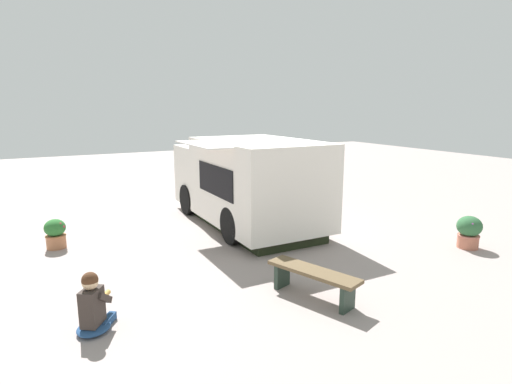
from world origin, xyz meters
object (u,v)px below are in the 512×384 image
at_px(planter_flowering_far, 55,233).
at_px(trash_bin, 302,182).
at_px(food_truck, 246,183).
at_px(plaza_bench, 313,277).
at_px(planter_flowering_near, 469,231).
at_px(person_customer, 93,307).

bearing_deg(planter_flowering_far, trash_bin, -165.14).
height_order(food_truck, planter_flowering_far, food_truck).
distance_m(planter_flowering_far, plaza_bench, 5.86).
bearing_deg(planter_flowering_near, trash_bin, -89.67).
bearing_deg(trash_bin, food_truck, 34.72).
bearing_deg(planter_flowering_far, food_truck, 176.93).
distance_m(plaza_bench, trash_bin, 8.11).
height_order(food_truck, plaza_bench, food_truck).
bearing_deg(person_customer, planter_flowering_far, -86.11).
relative_size(planter_flowering_far, plaza_bench, 0.40).
relative_size(person_customer, planter_flowering_far, 1.34).
distance_m(person_customer, planter_flowering_far, 4.06).
relative_size(food_truck, planter_flowering_near, 7.21).
distance_m(planter_flowering_far, trash_bin, 8.26).
distance_m(food_truck, trash_bin, 4.20).
xyz_separation_m(planter_flowering_far, trash_bin, (-7.98, -2.12, 0.11)).
relative_size(person_customer, planter_flowering_near, 1.22).
relative_size(person_customer, trash_bin, 0.98).
bearing_deg(trash_bin, planter_flowering_near, 90.33).
relative_size(food_truck, planter_flowering_far, 7.92).
relative_size(planter_flowering_far, trash_bin, 0.74).
xyz_separation_m(food_truck, planter_flowering_near, (-3.45, 4.03, -0.72)).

